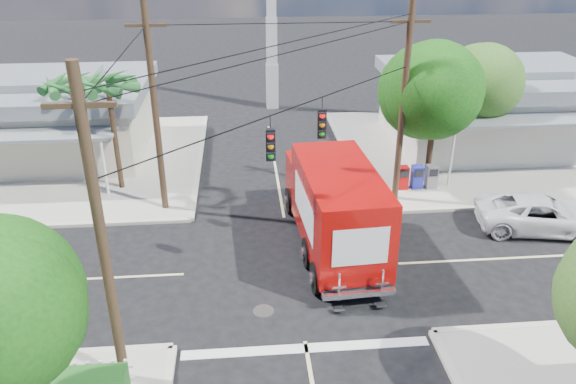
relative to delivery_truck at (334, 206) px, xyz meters
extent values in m
plane|color=black|center=(-1.71, -1.42, -1.83)|extent=(120.00, 120.00, 0.00)
cube|color=#A6A196|center=(9.29, 9.58, -1.76)|extent=(14.00, 14.00, 0.14)
cube|color=beige|center=(2.29, 9.58, -1.76)|extent=(0.25, 14.00, 0.14)
cube|color=beige|center=(9.29, 2.58, -1.76)|extent=(14.00, 0.25, 0.14)
cube|color=#A6A196|center=(-12.71, 9.58, -1.76)|extent=(14.00, 14.00, 0.14)
cube|color=beige|center=(-5.71, 9.58, -1.76)|extent=(0.25, 14.00, 0.14)
cube|color=beige|center=(-12.71, 2.58, -1.76)|extent=(14.00, 0.25, 0.14)
cube|color=beige|center=(-1.71, 8.58, -1.83)|extent=(0.12, 12.00, 0.01)
cube|color=beige|center=(8.29, -1.42, -1.83)|extent=(12.00, 0.12, 0.01)
cube|color=beige|center=(-11.71, -1.42, -1.83)|extent=(12.00, 0.12, 0.01)
cube|color=silver|center=(-1.71, -5.72, -1.83)|extent=(7.50, 0.40, 0.01)
cube|color=silver|center=(10.79, 10.58, 0.01)|extent=(11.00, 8.00, 3.40)
cube|color=gray|center=(10.79, 10.58, 2.06)|extent=(11.80, 8.80, 0.70)
cube|color=gray|center=(10.79, 10.58, 2.56)|extent=(6.05, 4.40, 0.50)
cube|color=gray|center=(10.79, 5.68, 1.21)|extent=(9.90, 1.80, 0.15)
cylinder|color=silver|center=(6.39, 4.88, -0.24)|extent=(0.12, 0.12, 2.90)
cube|color=beige|center=(-13.71, 11.08, -0.09)|extent=(10.00, 8.00, 3.20)
cube|color=gray|center=(-13.71, 11.08, 1.86)|extent=(10.80, 8.80, 0.70)
cube|color=gray|center=(-13.71, 11.08, 2.36)|extent=(5.50, 4.40, 0.50)
cube|color=gray|center=(-13.71, 6.18, 1.01)|extent=(9.00, 1.80, 0.15)
cylinder|color=silver|center=(-9.71, 5.38, -0.34)|extent=(0.12, 0.12, 2.70)
cube|color=silver|center=(-1.21, 18.58, -0.33)|extent=(0.80, 0.80, 3.00)
cube|color=silver|center=(-1.21, 18.58, 2.67)|extent=(0.70, 0.70, 3.00)
sphere|color=#134711|center=(-8.36, -9.22, 2.37)|extent=(3.25, 3.25, 3.25)
cylinder|color=#422D1C|center=(5.49, 5.38, 0.36)|extent=(0.28, 0.28, 4.10)
sphere|color=#134711|center=(5.49, 5.38, 2.92)|extent=(4.10, 4.10, 4.10)
sphere|color=#134711|center=(5.09, 5.58, 3.17)|extent=(3.33, 3.33, 3.33)
sphere|color=#134711|center=(5.84, 5.08, 2.79)|extent=(3.58, 3.58, 3.58)
cylinder|color=#422D1C|center=(8.09, 7.58, 0.10)|extent=(0.28, 0.28, 3.58)
sphere|color=#375C1D|center=(8.09, 7.58, 2.34)|extent=(3.58, 3.58, 3.58)
sphere|color=#375C1D|center=(7.69, 7.78, 2.57)|extent=(2.91, 2.91, 2.91)
sphere|color=#375C1D|center=(8.44, 7.28, 2.23)|extent=(3.14, 3.14, 3.14)
cylinder|color=#422D1C|center=(-9.21, 6.08, 0.81)|extent=(0.24, 0.24, 5.00)
cone|color=#256329|center=(-8.31, 6.08, 3.41)|extent=(0.50, 2.06, 0.98)
cone|color=#256329|center=(-8.65, 6.78, 3.41)|extent=(1.92, 1.68, 0.98)
cone|color=#256329|center=(-9.41, 6.96, 3.41)|extent=(2.12, 0.95, 0.98)
cone|color=#256329|center=(-10.02, 6.47, 3.41)|extent=(1.34, 2.07, 0.98)
cone|color=#256329|center=(-10.02, 5.69, 3.41)|extent=(1.34, 2.07, 0.98)
cone|color=#256329|center=(-9.41, 5.20, 3.41)|extent=(2.12, 0.95, 0.98)
cone|color=#256329|center=(-8.65, 5.38, 3.41)|extent=(1.92, 1.68, 0.98)
cylinder|color=#422D1C|center=(-11.21, 7.58, 0.61)|extent=(0.24, 0.24, 4.60)
cone|color=#256329|center=(-10.31, 7.58, 3.01)|extent=(0.50, 2.06, 0.98)
cone|color=#256329|center=(-10.65, 8.28, 3.01)|extent=(1.92, 1.68, 0.98)
cone|color=#256329|center=(-11.41, 8.46, 3.01)|extent=(2.12, 0.95, 0.98)
cone|color=#256329|center=(-12.02, 7.97, 3.01)|extent=(1.34, 2.07, 0.98)
cone|color=#256329|center=(-12.02, 7.19, 3.01)|extent=(1.34, 2.07, 0.98)
cone|color=#256329|center=(-11.41, 6.70, 3.01)|extent=(2.12, 0.95, 0.98)
cone|color=#256329|center=(-10.65, 6.88, 3.01)|extent=(1.92, 1.68, 0.98)
cylinder|color=#473321|center=(-6.91, -6.62, 2.67)|extent=(0.28, 0.28, 9.00)
cube|color=#473321|center=(-6.91, -6.62, 6.17)|extent=(1.60, 0.12, 0.12)
cylinder|color=#473321|center=(3.49, 3.78, 2.67)|extent=(0.28, 0.28, 9.00)
cube|color=#473321|center=(3.49, 3.78, 6.17)|extent=(1.60, 0.12, 0.12)
cylinder|color=#473321|center=(-6.91, 3.78, 2.67)|extent=(0.28, 0.28, 9.00)
cube|color=#473321|center=(-6.91, 3.78, 6.17)|extent=(1.60, 0.12, 0.12)
cylinder|color=black|center=(-1.71, -1.42, 4.37)|extent=(10.43, 10.43, 0.04)
cube|color=black|center=(-2.51, -2.22, 3.42)|extent=(0.30, 0.24, 1.05)
sphere|color=red|center=(-2.51, -2.36, 3.75)|extent=(0.20, 0.20, 0.20)
cube|color=black|center=(-0.61, -0.32, 3.42)|extent=(0.30, 0.24, 1.05)
sphere|color=red|center=(-0.61, -0.46, 3.75)|extent=(0.20, 0.20, 0.20)
cube|color=silver|center=(-9.51, -7.02, -0.94)|extent=(5.94, 0.05, 0.08)
cube|color=silver|center=(-6.71, -7.02, -1.19)|extent=(0.09, 0.06, 1.00)
cube|color=#BF080A|center=(4.09, 4.78, -1.14)|extent=(0.50, 0.50, 1.10)
cube|color=#1C239D|center=(4.79, 4.78, -1.14)|extent=(0.50, 0.50, 1.10)
cube|color=slate|center=(5.49, 4.78, -1.14)|extent=(0.50, 0.50, 1.10)
cube|color=black|center=(-0.01, 0.16, -1.26)|extent=(2.87, 8.16, 0.26)
cube|color=#AC0A07|center=(-0.21, 3.30, -0.44)|extent=(2.58, 1.90, 2.26)
cube|color=black|center=(-0.25, 4.02, -0.03)|extent=(2.17, 0.39, 0.98)
cube|color=silver|center=(-0.27, 4.22, -1.16)|extent=(2.37, 0.27, 0.36)
cube|color=#AC0A07|center=(0.05, -0.76, 0.28)|extent=(2.94, 6.12, 2.99)
cube|color=white|center=(1.35, -0.68, 0.43)|extent=(0.25, 3.70, 1.34)
cube|color=white|center=(-1.26, -0.84, 0.43)|extent=(0.25, 3.70, 1.34)
cube|color=white|center=(0.24, -3.76, 0.43)|extent=(1.85, 0.14, 1.34)
cube|color=silver|center=(0.25, -3.90, -1.26)|extent=(2.48, 0.41, 0.19)
cube|color=silver|center=(-0.47, -4.07, -0.85)|extent=(0.47, 0.09, 1.03)
cube|color=silver|center=(0.97, -3.98, -0.85)|extent=(0.47, 0.09, 1.03)
cylinder|color=black|center=(-1.38, 3.07, -1.26)|extent=(0.40, 1.15, 1.13)
cylinder|color=black|center=(0.98, 3.22, -1.26)|extent=(0.40, 1.15, 1.13)
cylinder|color=black|center=(-1.00, -2.89, -1.26)|extent=(0.40, 1.15, 1.13)
cylinder|color=black|center=(1.36, -2.74, -1.26)|extent=(0.40, 1.15, 1.13)
imported|color=silver|center=(8.79, 0.63, -1.11)|extent=(5.56, 3.31, 1.45)
camera|label=1|loc=(-3.41, -18.78, 9.80)|focal=35.00mm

